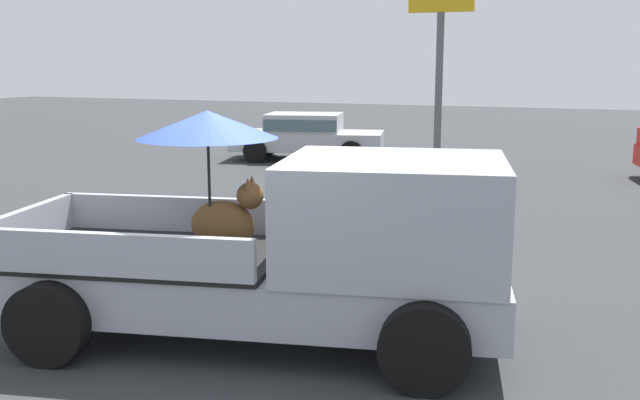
% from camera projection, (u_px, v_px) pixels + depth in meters
% --- Properties ---
extents(ground_plane, '(80.00, 80.00, 0.00)m').
position_uv_depth(ground_plane, '(256.00, 337.00, 7.60)').
color(ground_plane, '#2D3033').
extents(pickup_truck_main, '(5.32, 3.07, 2.33)m').
position_uv_depth(pickup_truck_main, '(299.00, 247.00, 7.35)').
color(pickup_truck_main, black).
rests_on(pickup_truck_main, ground).
extents(parked_sedan_far, '(4.59, 2.71, 1.33)m').
position_uv_depth(parked_sedan_far, '(306.00, 134.00, 21.11)').
color(parked_sedan_far, black).
rests_on(parked_sedan_far, ground).
extents(motel_sign, '(1.40, 0.16, 4.73)m').
position_uv_depth(motel_sign, '(440.00, 35.00, 15.64)').
color(motel_sign, '#59595B').
rests_on(motel_sign, ground).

